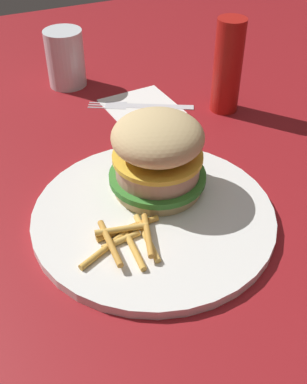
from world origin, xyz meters
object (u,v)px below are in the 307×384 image
object	(u,v)px
fries_pile	(127,238)
ketchup_bottle	(228,66)
plate	(154,215)
napkin	(141,106)
sandwich	(158,155)
drink_glass	(66,61)
fork	(140,105)

from	to	relation	value
fries_pile	ketchup_bottle	size ratio (longest dim) A/B	0.72
plate	napkin	distance (m)	0.27
sandwich	drink_glass	bearing A→B (deg)	92.44
ketchup_bottle	napkin	bearing A→B (deg)	152.49
napkin	fries_pile	bearing A→B (deg)	-115.81
fries_pile	ketchup_bottle	world-z (taller)	ketchup_bottle
plate	sandwich	size ratio (longest dim) A/B	2.40
fries_pile	napkin	xyz separation A→B (m)	(0.14, 0.29, -0.02)
napkin	ketchup_bottle	bearing A→B (deg)	-27.51
plate	napkin	bearing A→B (deg)	69.98
fries_pile	napkin	world-z (taller)	fries_pile
fries_pile	fork	size ratio (longest dim) A/B	0.66
plate	fries_pile	bearing A→B (deg)	-144.18
fork	drink_glass	size ratio (longest dim) A/B	1.67
fork	ketchup_bottle	xyz separation A→B (m)	(0.12, -0.06, 0.07)
drink_glass	ketchup_bottle	distance (m)	0.28
plate	fries_pile	world-z (taller)	fries_pile
napkin	drink_glass	bearing A→B (deg)	123.83
fries_pile	drink_glass	xyz separation A→B (m)	(0.06, 0.42, 0.02)
fries_pile	drink_glass	world-z (taller)	drink_glass
plate	ketchup_bottle	distance (m)	0.30
napkin	fork	bearing A→B (deg)	152.47
plate	drink_glass	distance (m)	0.39
ketchup_bottle	plate	bearing A→B (deg)	-137.56
plate	sandwich	bearing A→B (deg)	59.54
napkin	ketchup_bottle	size ratio (longest dim) A/B	0.75
sandwich	ketchup_bottle	xyz separation A→B (m)	(0.19, 0.16, 0.01)
napkin	fork	distance (m)	0.00
fries_pile	napkin	size ratio (longest dim) A/B	0.96
plate	ketchup_bottle	world-z (taller)	ketchup_bottle
fries_pile	drink_glass	distance (m)	0.42
sandwich	fries_pile	bearing A→B (deg)	-133.73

